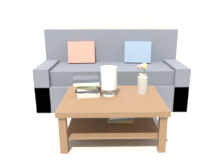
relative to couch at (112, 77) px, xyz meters
The scene contains 7 objects.
ground_plane 0.90m from the couch, 96.35° to the right, with size 10.00×10.00×0.00m, color #B7B2A8.
back_wall 1.29m from the couch, 96.29° to the left, with size 6.40×0.12×2.70m, color beige.
couch is the anchor object (origin of this frame).
coffee_table 1.09m from the couch, 90.20° to the right, with size 1.04×0.83×0.43m.
book_stack_main 1.06m from the couch, 105.59° to the right, with size 0.30×0.25×0.19m.
glass_hurricane_vase 1.05m from the couch, 92.54° to the right, with size 0.18×0.18×0.31m.
flower_pitcher 1.04m from the couch, 71.44° to the right, with size 0.12×0.11×0.34m.
Camera 1 is at (0.03, -2.59, 1.25)m, focal length 37.10 mm.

